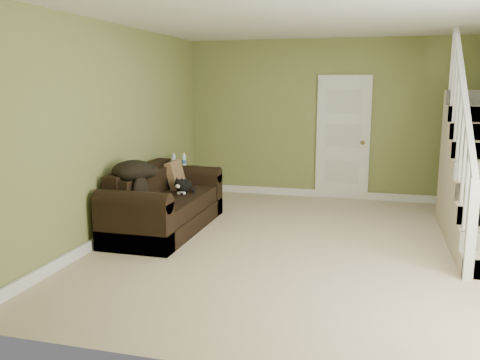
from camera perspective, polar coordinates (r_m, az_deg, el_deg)
The scene contains 14 objects.
floor at distance 6.05m, azimuth 8.45°, elevation -7.47°, with size 5.00×5.50×0.01m, color tan.
ceiling at distance 5.80m, azimuth 9.19°, elevation 17.76°, with size 5.00×5.50×0.01m, color white.
wall_back at distance 8.51m, azimuth 10.90°, elevation 6.65°, with size 5.00×0.04×2.60m, color olive.
wall_front at distance 3.09m, azimuth 3.05°, elevation -0.07°, with size 5.00×0.04×2.60m, color olive.
wall_left at distance 6.54m, azimuth -13.60°, elevation 5.37°, with size 0.04×5.50×2.60m, color olive.
baseboard_back at distance 8.65m, azimuth 10.60°, elevation -1.57°, with size 5.00×0.04×0.12m, color white.
baseboard_left at distance 6.75m, azimuth -12.91°, elevation -5.16°, with size 0.04×5.50×0.12m, color white.
door at distance 8.49m, azimuth 11.49°, elevation 4.62°, with size 0.86×0.12×2.02m.
sofa at distance 6.69m, azimuth -8.65°, elevation -2.91°, with size 0.90×2.08×0.82m.
side_table at distance 7.90m, azimuth -6.68°, elevation -0.76°, with size 0.60×0.60×0.84m.
cat at distance 6.79m, azimuth -6.36°, elevation -0.69°, with size 0.24×0.51×0.25m.
banana at distance 6.22m, azimuth -8.12°, elevation -2.43°, with size 0.06×0.20×0.06m, color gold.
throw_pillow at distance 7.16m, azimuth -7.24°, elevation 0.56°, with size 0.10×0.40×0.40m, color brown.
throw_blanket at distance 6.27m, azimuth -12.00°, elevation 1.06°, with size 0.45×0.59×0.24m, color black.
Camera 1 is at (0.63, -5.72, 1.88)m, focal length 38.00 mm.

